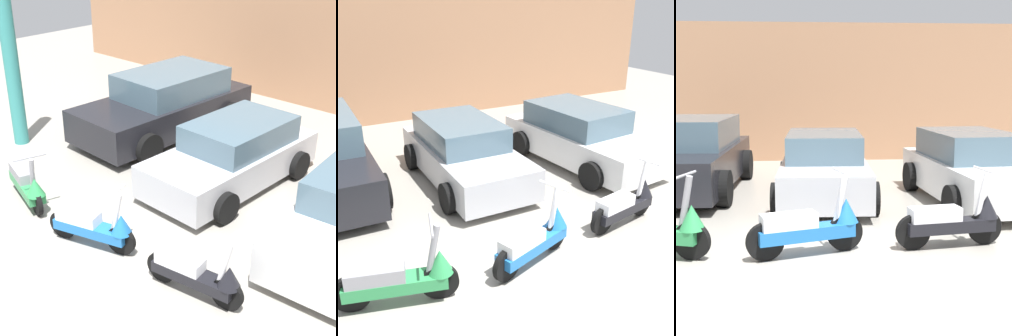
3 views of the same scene
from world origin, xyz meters
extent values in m
plane|color=#9E998E|center=(0.00, 0.00, 0.00)|extent=(28.00, 28.00, 0.00)
cube|color=tan|center=(0.00, 9.00, 1.92)|extent=(19.60, 0.12, 3.84)
cylinder|color=black|center=(-1.40, 0.71, 0.24)|extent=(0.49, 0.22, 0.49)
cylinder|color=gray|center=(-1.45, 0.73, 0.74)|extent=(0.24, 0.14, 0.69)
cylinder|color=gray|center=(-1.45, 0.73, 1.08)|extent=(0.19, 0.55, 0.03)
cone|color=#2D8C4C|center=(-1.38, 0.71, 0.55)|extent=(0.41, 0.41, 0.32)
cylinder|color=black|center=(0.55, 0.93, 0.24)|extent=(0.49, 0.23, 0.49)
cylinder|color=black|center=(-0.47, 0.60, 0.24)|extent=(0.49, 0.23, 0.49)
cube|color=#1E66B2|center=(0.04, 0.77, 0.30)|extent=(1.30, 0.66, 0.17)
cube|color=white|center=(-0.18, 0.70, 0.48)|extent=(0.76, 0.48, 0.19)
cylinder|color=white|center=(0.50, 0.91, 0.73)|extent=(0.24, 0.15, 0.69)
cylinder|color=white|center=(0.50, 0.91, 1.07)|extent=(0.20, 0.55, 0.03)
cone|color=#1E66B2|center=(0.57, 0.93, 0.55)|extent=(0.41, 0.41, 0.32)
cylinder|color=black|center=(2.50, 1.05, 0.24)|extent=(0.48, 0.15, 0.47)
cylinder|color=black|center=(1.46, 0.89, 0.24)|extent=(0.48, 0.15, 0.47)
cube|color=black|center=(1.98, 0.97, 0.30)|extent=(1.26, 0.47, 0.16)
cube|color=white|center=(1.76, 0.94, 0.47)|extent=(0.73, 0.38, 0.19)
cylinder|color=white|center=(2.45, 1.04, 0.71)|extent=(0.23, 0.11, 0.67)
cylinder|color=white|center=(2.45, 1.04, 1.05)|extent=(0.12, 0.55, 0.03)
cone|color=black|center=(2.52, 1.05, 0.53)|extent=(0.36, 0.36, 0.31)
cube|color=black|center=(-2.32, 4.91, 0.55)|extent=(1.99, 4.46, 0.73)
cube|color=slate|center=(-2.31, 5.17, 1.20)|extent=(1.70, 2.52, 0.57)
cylinder|color=black|center=(-1.42, 3.51, 0.33)|extent=(0.25, 0.68, 0.67)
cylinder|color=black|center=(-1.32, 6.23, 0.33)|extent=(0.25, 0.68, 0.67)
cube|color=#B7B7BC|center=(0.40, 3.93, 0.47)|extent=(1.65, 3.76, 0.62)
cube|color=slate|center=(0.41, 4.15, 1.02)|extent=(1.42, 2.12, 0.49)
cylinder|color=black|center=(1.17, 2.75, 0.28)|extent=(0.21, 0.57, 0.57)
cylinder|color=black|center=(-0.43, 2.79, 0.28)|extent=(0.21, 0.57, 0.57)
cylinder|color=black|center=(1.24, 5.06, 0.28)|extent=(0.21, 0.57, 0.57)
cylinder|color=black|center=(-0.37, 5.10, 0.28)|extent=(0.21, 0.57, 0.57)
cube|color=white|center=(3.15, 3.54, 0.48)|extent=(1.91, 3.96, 0.64)
cube|color=slate|center=(3.13, 3.77, 1.05)|extent=(1.58, 2.26, 0.50)
cylinder|color=black|center=(2.42, 2.28, 0.29)|extent=(0.25, 0.60, 0.59)
cylinder|color=black|center=(3.87, 4.80, 0.29)|extent=(0.25, 0.60, 0.59)
cylinder|color=black|center=(2.22, 4.66, 0.29)|extent=(0.25, 0.60, 0.59)
camera|label=1|loc=(5.59, -3.41, 4.79)|focal=55.00mm
camera|label=2|loc=(-2.82, -3.54, 3.66)|focal=45.00mm
camera|label=3|loc=(0.04, -5.64, 2.22)|focal=55.00mm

